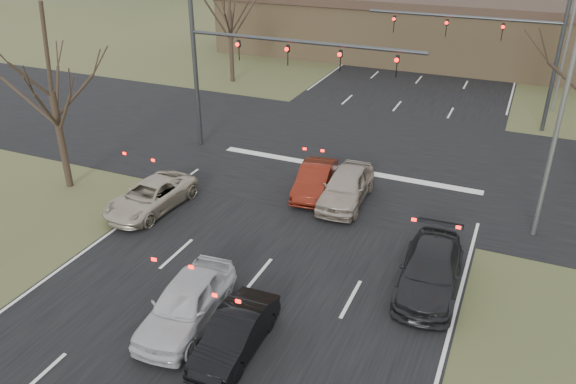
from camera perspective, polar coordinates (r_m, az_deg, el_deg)
name	(u,v)px	position (r m, az deg, el deg)	size (l,w,h in m)	color
ground	(217,326)	(18.47, -7.25, -13.36)	(360.00, 360.00, 0.00)	#3F4725
road_main	(469,18)	(73.27, 17.92, 16.43)	(14.00, 300.00, 0.02)	black
road_cross	(357,155)	(30.38, 7.02, 3.75)	(200.00, 14.00, 0.02)	black
building	(463,30)	(51.05, 17.38, 15.41)	(42.40, 10.40, 5.30)	olive
mast_arm_near	(250,60)	(28.84, -3.86, 13.25)	(12.12, 0.24, 8.00)	#383A3D
mast_arm_far	(507,41)	(35.59, 21.34, 14.08)	(11.12, 0.24, 8.00)	#383A3D
streetlight_right_near	(558,102)	(22.81, 25.74, 8.26)	(2.34, 0.25, 10.00)	gray
streetlight_right_far	(568,23)	(39.44, 26.58, 15.09)	(2.34, 0.25, 10.00)	gray
tree_left_near	(43,47)	(26.74, -23.63, 13.32)	(5.10, 5.10, 8.50)	black
car_silver_suv	(151,196)	(25.16, -13.78, -0.42)	(2.13, 4.61, 1.28)	#B7AD94
car_white_sedan	(186,303)	(18.28, -10.28, -11.02)	(1.82, 4.52, 1.54)	silver
car_black_hatch	(235,333)	(17.19, -5.37, -14.11)	(1.33, 3.82, 1.26)	black
car_charcoal_sedan	(430,270)	(20.12, 14.26, -7.73)	(2.00, 4.92, 1.43)	black
car_red_ahead	(315,180)	(25.90, 2.76, 1.25)	(1.41, 4.03, 1.33)	#59170C
car_silver_ahead	(346,186)	(25.13, 5.93, 0.57)	(1.83, 4.56, 1.55)	#AD9E8C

